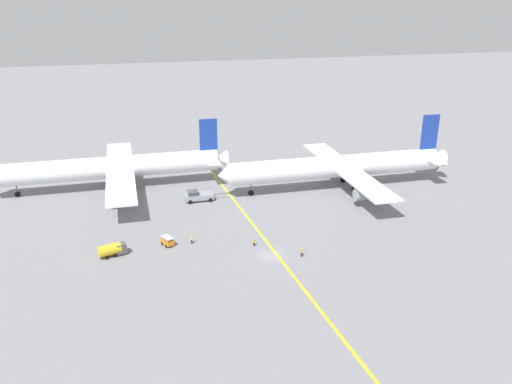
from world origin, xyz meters
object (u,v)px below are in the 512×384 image
(airliner_at_gate_left, at_px, (111,168))
(ground_crew_ramp_agent_by_cones, at_px, (254,242))
(gse_baggage_cart_trailing, at_px, (168,241))
(ground_crew_wing_walker_right, at_px, (302,252))
(gse_fuel_bowser_stubby, at_px, (112,249))
(ground_crew_marshaller_foreground, at_px, (192,239))
(airliner_being_pushed, at_px, (338,167))
(pushback_tug, at_px, (198,196))

(airliner_at_gate_left, height_order, ground_crew_ramp_agent_by_cones, airliner_at_gate_left)
(airliner_at_gate_left, bearing_deg, gse_baggage_cart_trailing, -74.13)
(ground_crew_ramp_agent_by_cones, bearing_deg, gse_baggage_cart_trailing, 164.10)
(airliner_at_gate_left, bearing_deg, ground_crew_wing_walker_right, -54.09)
(gse_fuel_bowser_stubby, distance_m, ground_crew_marshaller_foreground, 14.49)
(airliner_being_pushed, bearing_deg, gse_baggage_cart_trailing, -154.53)
(ground_crew_ramp_agent_by_cones, bearing_deg, airliner_at_gate_left, 123.30)
(airliner_at_gate_left, bearing_deg, ground_crew_ramp_agent_by_cones, -56.70)
(ground_crew_ramp_agent_by_cones, bearing_deg, ground_crew_wing_walker_right, -41.37)
(gse_baggage_cart_trailing, bearing_deg, ground_crew_ramp_agent_by_cones, -15.90)
(airliner_at_gate_left, distance_m, airliner_being_pushed, 54.42)
(airliner_being_pushed, relative_size, gse_baggage_cart_trailing, 18.40)
(airliner_at_gate_left, relative_size, pushback_tug, 5.98)
(gse_baggage_cart_trailing, xyz_separation_m, ground_crew_wing_walker_right, (22.75, -10.74, 0.02))
(pushback_tug, xyz_separation_m, ground_crew_ramp_agent_by_cones, (6.48, -25.39, -0.38))
(gse_baggage_cart_trailing, bearing_deg, airliner_being_pushed, 25.47)
(gse_fuel_bowser_stubby, xyz_separation_m, ground_crew_marshaller_foreground, (14.42, 1.30, -0.46))
(airliner_being_pushed, bearing_deg, ground_crew_ramp_agent_by_cones, -137.72)
(airliner_at_gate_left, xyz_separation_m, gse_baggage_cart_trailing, (9.68, -34.03, -4.53))
(pushback_tug, xyz_separation_m, gse_baggage_cart_trailing, (-9.12, -20.95, -0.33))
(gse_fuel_bowser_stubby, bearing_deg, airliner_at_gate_left, 89.58)
(airliner_being_pushed, distance_m, gse_baggage_cart_trailing, 47.89)
(airliner_being_pushed, bearing_deg, ground_crew_marshaller_foreground, -151.50)
(airliner_at_gate_left, relative_size, ground_crew_ramp_agent_by_cones, 36.96)
(ground_crew_marshaller_foreground, bearing_deg, gse_baggage_cart_trailing, 174.51)
(gse_baggage_cart_trailing, bearing_deg, pushback_tug, 66.47)
(pushback_tug, relative_size, gse_fuel_bowser_stubby, 1.85)
(ground_crew_wing_walker_right, bearing_deg, airliner_being_pushed, 57.00)
(gse_fuel_bowser_stubby, distance_m, ground_crew_wing_walker_right, 33.91)
(gse_baggage_cart_trailing, relative_size, ground_crew_marshaller_foreground, 1.86)
(airliner_being_pushed, xyz_separation_m, ground_crew_ramp_agent_by_cones, (-27.43, -24.95, -4.66))
(pushback_tug, bearing_deg, gse_fuel_bowser_stubby, -130.04)
(gse_baggage_cart_trailing, distance_m, ground_crew_marshaller_foreground, 4.51)
(gse_baggage_cart_trailing, xyz_separation_m, ground_crew_marshaller_foreground, (4.49, -0.43, 0.01))
(pushback_tug, distance_m, gse_fuel_bowser_stubby, 29.63)
(gse_baggage_cart_trailing, relative_size, ground_crew_wing_walker_right, 1.87)
(gse_fuel_bowser_stubby, xyz_separation_m, ground_crew_wing_walker_right, (32.69, -9.01, -0.46))
(pushback_tug, bearing_deg, ground_crew_ramp_agent_by_cones, -75.69)
(airliner_at_gate_left, distance_m, ground_crew_marshaller_foreground, 37.53)
(pushback_tug, xyz_separation_m, ground_crew_wing_walker_right, (13.63, -31.69, -0.31))
(pushback_tug, bearing_deg, ground_crew_marshaller_foreground, -102.24)
(airliner_being_pushed, distance_m, ground_crew_ramp_agent_by_cones, 37.37)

